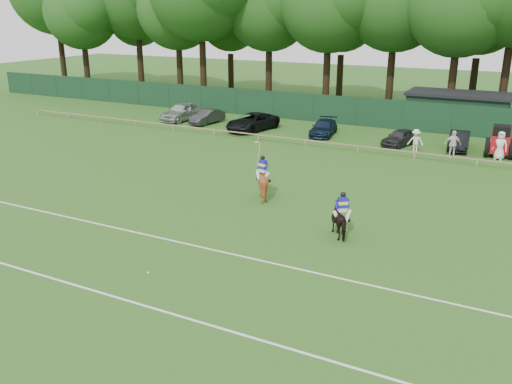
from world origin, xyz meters
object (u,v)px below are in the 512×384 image
Objects in this scene: spectator_right at (500,146)px; utility_shed at (457,110)px; horse_chestnut at (263,182)px; polo_ball at (148,273)px; hatch_grey at (400,137)px; spectator_mid at (453,144)px; sedan_navy at (324,128)px; sedan_silver at (182,112)px; estate_black at (459,141)px; sedan_grey at (207,117)px; suv_black at (252,122)px; horse_dark at (342,220)px; tractor at (500,142)px; spectator_left at (416,141)px.

spectator_right is 10.46m from utility_shed.
polo_ball is at bearing 101.03° from horse_chestnut.
spectator_mid is at bearing -8.02° from hatch_grey.
horse_chestnut is 24.95m from utility_shed.
sedan_navy is 1.17× the size of hatch_grey.
spectator_right is (2.92, 0.93, 0.03)m from spectator_mid.
estate_black is (24.17, 0.19, -0.17)m from sedan_silver.
sedan_grey reaches higher than polo_ball.
suv_black reaches higher than polo_ball.
spectator_mid is (24.09, -2.50, 0.13)m from sedan_silver.
horse_dark is at bearing -101.67° from estate_black.
sedan_navy is 2.23× the size of spectator_mid.
utility_shed reaches higher than sedan_grey.
spectator_mid is at bearing -109.31° from horse_chestnut.
spectator_right is at bearing 1.23° from sedan_silver.
sedan_navy is at bearing 5.07° from sedan_silver.
horse_dark is 27.10m from utility_shed.
tractor reaches higher than polo_ball.
horse_dark is at bearing -40.71° from suv_black.
horse_dark is 1.04× the size of spectator_left.
horse_chestnut is 18.73m from tractor.
spectator_mid is at bearing -149.61° from tractor.
estate_black is 2.28× the size of spectator_left.
sedan_silver is 2.46× the size of spectator_right.
spectator_left reaches higher than sedan_silver.
estate_black is (7.90, 16.20, -0.28)m from horse_chestnut.
tractor is at bearing 18.31° from spectator_left.
spectator_right is (10.74, 14.44, 0.05)m from horse_chestnut.
hatch_grey is 1.86× the size of spectator_right.
utility_shed is (-4.12, 9.60, 0.56)m from spectator_right.
sedan_navy is (-2.53, 16.14, -0.31)m from horse_chestnut.
tractor is (5.37, 1.75, 0.18)m from spectator_left.
horse_dark is at bearing -121.73° from spectator_mid.
utility_shed reaches higher than spectator_mid.
horse_chestnut is 17.38m from suv_black.
utility_shed is at bearing 94.73° from estate_black.
estate_black is at bearing -8.16° from sedan_navy.
spectator_right is at bearing -115.90° from horse_chestnut.
spectator_right reaches higher than sedan_grey.
polo_ball is at bearing -100.93° from utility_shed.
sedan_navy is 0.50× the size of utility_shed.
utility_shed is (9.15, 7.91, 0.92)m from sedan_navy.
hatch_grey is at bearing 176.90° from tractor.
tractor reaches higher than estate_black.
polo_ball is at bearing 13.07° from horse_dark.
tractor reaches higher than spectator_left.
polo_ball is at bearing -104.21° from spectator_right.
sedan_silver is at bearing -33.81° from horse_chestnut.
sedan_navy is at bearing 162.63° from spectator_left.
spectator_left is (7.83, -2.49, 0.24)m from sedan_navy.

